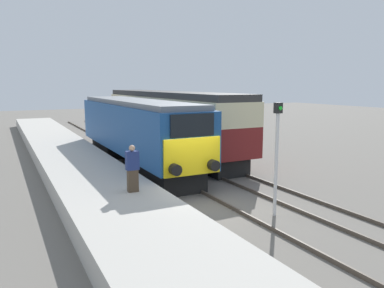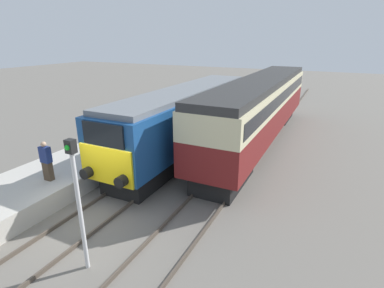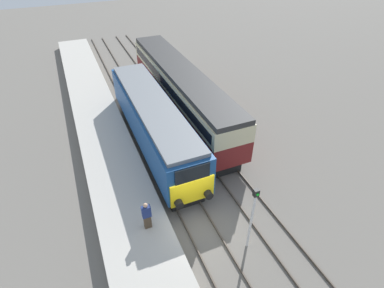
{
  "view_description": "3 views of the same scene",
  "coord_description": "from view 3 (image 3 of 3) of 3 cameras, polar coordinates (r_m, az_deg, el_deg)",
  "views": [
    {
      "loc": [
        -6.67,
        -11.83,
        4.57
      ],
      "look_at": [
        0.0,
        1.06,
        2.24
      ],
      "focal_mm": 35.0,
      "sensor_mm": 36.0,
      "label": 1
    },
    {
      "loc": [
        7.56,
        -7.02,
        6.36
      ],
      "look_at": [
        1.7,
        5.06,
        1.6
      ],
      "focal_mm": 28.0,
      "sensor_mm": 36.0,
      "label": 2
    },
    {
      "loc": [
        -4.4,
        -9.23,
        13.11
      ],
      "look_at": [
        1.7,
        5.06,
        1.6
      ],
      "focal_mm": 28.0,
      "sensor_mm": 36.0,
      "label": 3
    }
  ],
  "objects": [
    {
      "name": "rails_far_track",
      "position": [
        20.82,
        4.37,
        -2.37
      ],
      "size": [
        1.5,
        60.0,
        0.14
      ],
      "color": "#4C4238",
      "rests_on": "ground_plane"
    },
    {
      "name": "person_on_platform",
      "position": [
        15.13,
        -8.6,
        -13.33
      ],
      "size": [
        0.44,
        0.26,
        1.67
      ],
      "color": "#473828",
      "rests_on": "platform_left"
    },
    {
      "name": "passenger_carriage",
      "position": [
        24.45,
        -2.17,
        10.71
      ],
      "size": [
        2.75,
        17.39,
        4.08
      ],
      "color": "black",
      "rests_on": "ground_plane"
    },
    {
      "name": "ground_plane",
      "position": [
        16.63,
        1.51,
        -15.53
      ],
      "size": [
        120.0,
        120.0,
        0.0
      ],
      "primitive_type": "plane",
      "color": "slate"
    },
    {
      "name": "locomotive",
      "position": [
        20.78,
        -7.35,
        4.17
      ],
      "size": [
        2.7,
        14.05,
        3.73
      ],
      "color": "black",
      "rests_on": "ground_plane"
    },
    {
      "name": "signal_post",
      "position": [
        14.34,
        11.4,
        -13.09
      ],
      "size": [
        0.24,
        0.28,
        3.96
      ],
      "color": "silver",
      "rests_on": "ground_plane"
    },
    {
      "name": "platform_left",
      "position": [
        21.43,
        -15.58,
        -1.38
      ],
      "size": [
        3.5,
        50.0,
        0.81
      ],
      "color": "#B7B2A8",
      "rests_on": "ground_plane"
    },
    {
      "name": "rails_near_track",
      "position": [
        19.8,
        -4.48,
        -4.8
      ],
      "size": [
        1.51,
        60.0,
        0.14
      ],
      "color": "#4C4238",
      "rests_on": "ground_plane"
    }
  ]
}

